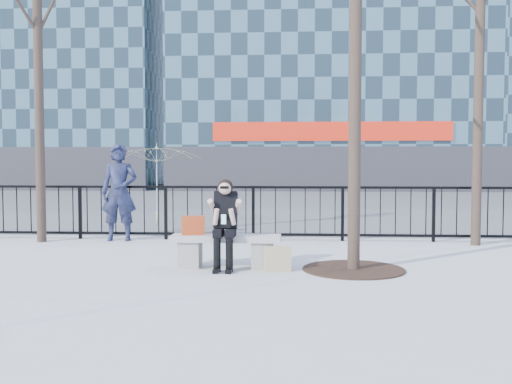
{
  "coord_description": "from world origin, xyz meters",
  "views": [
    {
      "loc": [
        1.01,
        -8.5,
        1.6
      ],
      "look_at": [
        0.4,
        0.8,
        1.1
      ],
      "focal_mm": 40.0,
      "sensor_mm": 36.0,
      "label": 1
    }
  ],
  "objects": [
    {
      "name": "vendor_umbrella",
      "position": [
        -2.43,
        5.62,
        1.03
      ],
      "size": [
        2.39,
        2.44,
        2.06
      ],
      "primitive_type": "imported",
      "rotation": [
        0.0,
        0.0,
        -0.07
      ],
      "color": "yellow",
      "rests_on": "ground"
    },
    {
      "name": "street_surface",
      "position": [
        0.0,
        15.0,
        0.0
      ],
      "size": [
        60.0,
        23.0,
        0.01
      ],
      "primitive_type": "cube",
      "color": "#474747",
      "rests_on": "ground"
    },
    {
      "name": "shopping_bag",
      "position": [
        0.79,
        -0.25,
        0.18
      ],
      "size": [
        0.4,
        0.21,
        0.36
      ],
      "primitive_type": "cube",
      "rotation": [
        0.0,
        0.0,
        0.19
      ],
      "color": "#CAC08F",
      "rests_on": "ground"
    },
    {
      "name": "handbag",
      "position": [
        -0.51,
        0.02,
        0.63
      ],
      "size": [
        0.37,
        0.23,
        0.28
      ],
      "primitive_type": "cube",
      "rotation": [
        0.0,
        0.0,
        0.21
      ],
      "color": "#B33B16",
      "rests_on": "bench_main"
    },
    {
      "name": "standing_man",
      "position": [
        -2.5,
        2.76,
        0.98
      ],
      "size": [
        0.76,
        0.54,
        1.95
      ],
      "primitive_type": "imported",
      "rotation": [
        0.0,
        0.0,
        0.1
      ],
      "color": "black",
      "rests_on": "ground"
    },
    {
      "name": "building_left",
      "position": [
        -15.0,
        27.0,
        11.3
      ],
      "size": [
        16.2,
        10.2,
        22.6
      ],
      "color": "slate",
      "rests_on": "ground"
    },
    {
      "name": "tree_grate",
      "position": [
        1.9,
        -0.1,
        0.01
      ],
      "size": [
        1.5,
        1.5,
        0.02
      ],
      "primitive_type": "cylinder",
      "color": "black",
      "rests_on": "ground"
    },
    {
      "name": "bench_main",
      "position": [
        0.0,
        0.0,
        0.3
      ],
      "size": [
        1.65,
        0.46,
        0.49
      ],
      "color": "slate",
      "rests_on": "ground"
    },
    {
      "name": "seated_woman",
      "position": [
        0.0,
        -0.16,
        0.67
      ],
      "size": [
        0.5,
        0.64,
        1.34
      ],
      "color": "black",
      "rests_on": "ground"
    },
    {
      "name": "ground",
      "position": [
        0.0,
        0.0,
        0.0
      ],
      "size": [
        120.0,
        120.0,
        0.0
      ],
      "primitive_type": "plane",
      "color": "#A3A49E",
      "rests_on": "ground"
    },
    {
      "name": "railing",
      "position": [
        0.0,
        3.0,
        0.55
      ],
      "size": [
        14.0,
        0.06,
        1.1
      ],
      "color": "black",
      "rests_on": "ground"
    }
  ]
}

